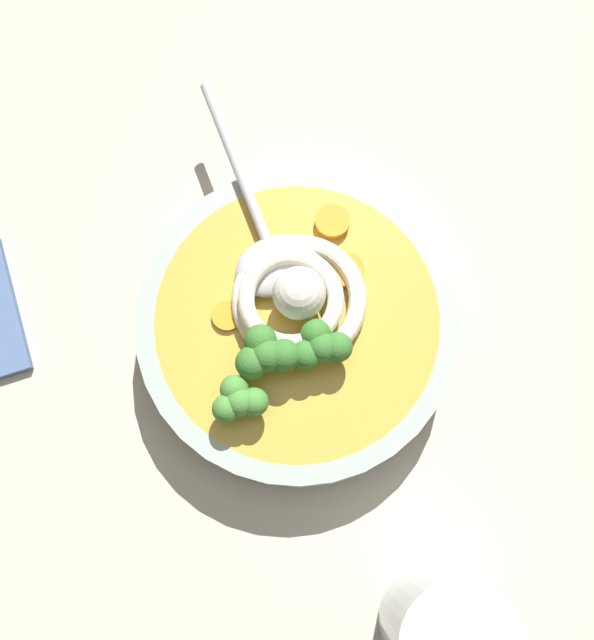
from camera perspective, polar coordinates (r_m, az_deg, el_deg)
table_slab at (r=61.98cm, az=-0.93°, el=-0.60°), size 90.82×90.82×3.46cm
soup_bowl at (r=57.83cm, az=0.00°, el=-0.50°), size 22.89×22.89×4.52cm
noodle_pile at (r=54.73cm, az=-0.00°, el=1.56°), size 10.45×10.25×4.20cm
soup_spoon at (r=56.34cm, az=-1.98°, el=5.18°), size 6.19×17.34×1.60cm
broccoli_floret_front at (r=53.27cm, az=1.72°, el=-1.87°), size 4.07×3.50×3.22cm
broccoli_floret_beside_chili at (r=52.92cm, az=-4.20°, el=-5.79°), size 3.81×3.27×3.01cm
broccoli_floret_rear at (r=53.01cm, az=-2.24°, el=-2.43°), size 4.41×3.79×3.49cm
carrot_slice_center at (r=57.47cm, az=2.55°, el=7.07°), size 2.51×2.51×0.75cm
carrot_slice_right at (r=56.41cm, az=3.56°, el=3.58°), size 2.49×2.49×0.66cm
carrot_slice_extra_b at (r=55.76cm, az=-5.03°, el=0.31°), size 2.17×2.17×0.44cm
drinking_glass at (r=54.45cm, az=10.57°, el=-21.15°), size 7.29×7.29×11.30cm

